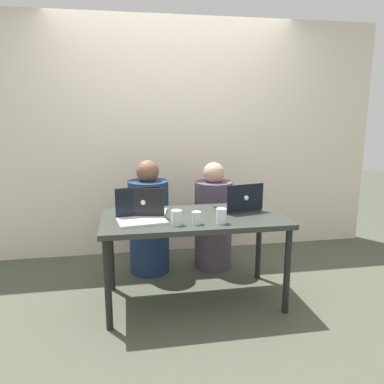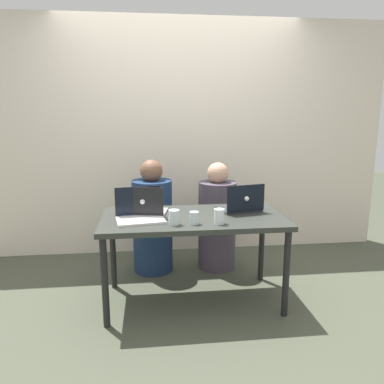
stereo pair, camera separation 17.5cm
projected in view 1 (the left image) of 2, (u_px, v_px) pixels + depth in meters
ground_plane at (194, 300)px, 3.11m from camera, size 12.00×12.00×0.00m
back_wall at (173, 139)px, 4.03m from camera, size 4.50×0.10×2.49m
desk at (194, 225)px, 2.98m from camera, size 1.44×0.73×0.73m
person_on_left at (149, 223)px, 3.59m from camera, size 0.43×0.43×1.10m
person_on_right at (213, 221)px, 3.70m from camera, size 0.40×0.40×1.06m
laptop_front_left at (141, 214)px, 2.83m from camera, size 0.39×0.31×0.24m
laptop_back_right at (240, 204)px, 3.12m from camera, size 0.37×0.31×0.24m
laptop_back_left at (145, 209)px, 2.97m from camera, size 0.36×0.31×0.24m
water_glass_left at (177, 219)px, 2.72m from camera, size 0.08×0.08×0.11m
water_glass_right at (221, 217)px, 2.76m from camera, size 0.08×0.08×0.11m
water_glass_center at (196, 219)px, 2.75m from camera, size 0.07×0.07×0.09m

